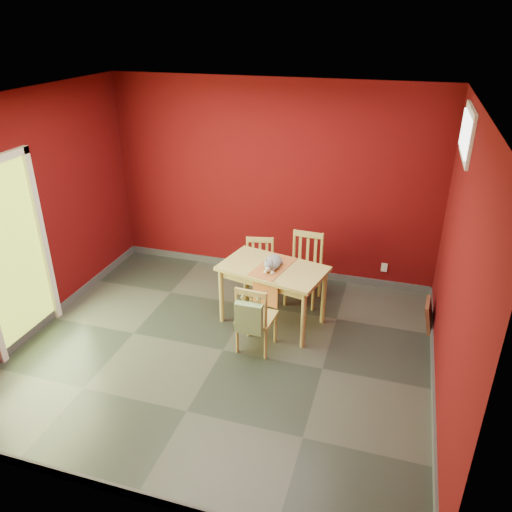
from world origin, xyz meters
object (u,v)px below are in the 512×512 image
(dining_table, at_px, (273,274))
(tote_bag, at_px, (249,318))
(chair_far_right, at_px, (304,268))
(picture_frame, at_px, (429,315))
(cat, at_px, (273,260))
(chair_near, at_px, (255,317))
(chair_far_left, at_px, (259,269))

(dining_table, distance_m, tote_bag, 0.81)
(chair_far_right, xyz_separation_m, picture_frame, (1.56, -0.22, -0.29))
(cat, xyz_separation_m, picture_frame, (1.81, 0.43, -0.67))
(chair_near, height_order, tote_bag, chair_near)
(chair_far_right, height_order, chair_near, chair_far_right)
(chair_far_right, bearing_deg, picture_frame, -8.15)
(cat, bearing_deg, tote_bag, -100.23)
(cat, distance_m, picture_frame, 1.98)
(chair_far_right, height_order, tote_bag, chair_far_right)
(dining_table, relative_size, picture_frame, 3.63)
(dining_table, height_order, picture_frame, dining_table)
(chair_far_left, distance_m, chair_near, 1.14)
(chair_far_right, relative_size, tote_bag, 2.20)
(chair_far_left, height_order, chair_near, chair_near)
(dining_table, distance_m, chair_far_left, 0.65)
(picture_frame, bearing_deg, cat, -166.68)
(chair_far_right, bearing_deg, dining_table, -111.67)
(chair_far_right, distance_m, cat, 0.80)
(tote_bag, height_order, cat, cat)
(picture_frame, bearing_deg, chair_near, -151.67)
(dining_table, height_order, cat, cat)
(chair_far_left, relative_size, chair_near, 0.99)
(chair_near, distance_m, tote_bag, 0.23)
(dining_table, xyz_separation_m, chair_far_right, (0.25, 0.63, -0.19))
(chair_far_left, xyz_separation_m, tote_bag, (0.28, -1.31, 0.12))
(chair_far_right, height_order, cat, cat)
(chair_far_right, relative_size, cat, 2.29)
(tote_bag, bearing_deg, chair_near, 87.69)
(chair_far_left, bearing_deg, picture_frame, -2.82)
(dining_table, relative_size, cat, 3.33)
(cat, bearing_deg, chair_far_left, 114.18)
(chair_far_right, bearing_deg, tote_bag, -101.67)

